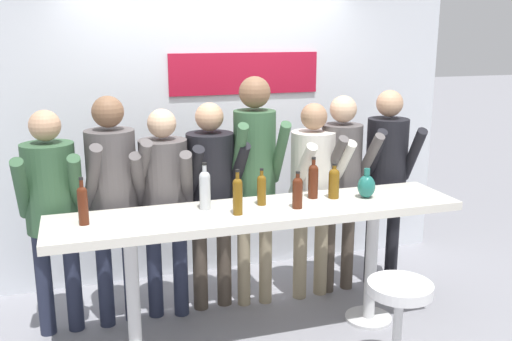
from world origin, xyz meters
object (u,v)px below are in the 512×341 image
object	(u,v)px
person_right	(313,180)
wine_bottle_6	(205,188)
person_center_left	(164,192)
person_far_left	(51,200)
wine_bottle_3	(313,179)
bar_stool	(398,313)
person_center_right	(255,165)
tasting_table	(260,227)
person_center	(211,185)
wine_bottle_2	(334,182)
person_rightmost	(387,166)
person_far_right	(342,172)
wine_bottle_1	(238,194)
wine_bottle_4	(297,191)
wine_bottle_5	(262,188)
wine_bottle_0	(83,203)
person_left	(113,187)
decorative_vase	(366,186)

from	to	relation	value
person_right	wine_bottle_6	bearing A→B (deg)	-161.39
person_center_left	person_right	bearing A→B (deg)	10.37
person_far_left	wine_bottle_3	xyz separation A→B (m)	(1.82, -0.40, 0.10)
bar_stool	person_center_right	distance (m)	1.53
bar_stool	person_center_left	bearing A→B (deg)	136.46
person_right	tasting_table	bearing A→B (deg)	-144.45
person_center_right	person_center	bearing A→B (deg)	176.25
person_far_left	wine_bottle_2	world-z (taller)	person_far_left
person_center_right	person_rightmost	bearing A→B (deg)	7.51
person_far_right	wine_bottle_1	xyz separation A→B (m)	(-1.07, -0.63, 0.08)
wine_bottle_4	wine_bottle_5	size ratio (longest dim) A/B	0.99
bar_stool	wine_bottle_2	world-z (taller)	wine_bottle_2
person_far_right	person_right	bearing A→B (deg)	-176.02
person_far_right	person_center_left	bearing A→B (deg)	177.69
wine_bottle_1	wine_bottle_4	world-z (taller)	wine_bottle_1
person_far_right	wine_bottle_5	world-z (taller)	person_far_right
person_right	wine_bottle_3	world-z (taller)	person_right
person_center_right	wine_bottle_3	bearing A→B (deg)	-45.93
person_far_left	wine_bottle_4	distance (m)	1.73
tasting_table	wine_bottle_1	bearing A→B (deg)	-157.26
person_far_right	wine_bottle_3	world-z (taller)	person_far_right
bar_stool	wine_bottle_6	distance (m)	1.51
wine_bottle_6	wine_bottle_2	bearing A→B (deg)	-1.34
person_center_right	wine_bottle_2	distance (m)	0.65
wine_bottle_2	wine_bottle_5	xyz separation A→B (m)	(-0.56, 0.00, -0.00)
person_rightmost	wine_bottle_2	distance (m)	0.88
wine_bottle_0	wine_bottle_4	xyz separation A→B (m)	(1.42, -0.09, -0.02)
person_center	wine_bottle_0	distance (m)	1.11
wine_bottle_1	wine_bottle_3	xyz separation A→B (m)	(0.63, 0.20, 0.00)
wine_bottle_3	wine_bottle_5	distance (m)	0.41
person_far_right	person_rightmost	world-z (taller)	person_rightmost
person_center	person_left	bearing A→B (deg)	179.47
person_far_right	wine_bottle_2	distance (m)	0.56
bar_stool	decorative_vase	size ratio (longest dim) A/B	2.88
wine_bottle_0	wine_bottle_3	bearing A→B (deg)	3.60
person_right	wine_bottle_6	size ratio (longest dim) A/B	4.95
person_center_right	wine_bottle_3	distance (m)	0.51
person_center_left	person_center_right	bearing A→B (deg)	10.07
person_right	wine_bottle_0	xyz separation A→B (m)	(-1.79, -0.49, 0.12)
person_center_left	person_center	size ratio (longest dim) A/B	0.98
person_center_left	wine_bottle_3	size ratio (longest dim) A/B	5.32
person_center_right	person_rightmost	world-z (taller)	person_center_right
person_right	person_far_right	size ratio (longest dim) A/B	0.97
bar_stool	wine_bottle_3	bearing A→B (deg)	107.84
person_left	wine_bottle_2	size ratio (longest dim) A/B	6.69
person_far_left	person_right	distance (m)	1.99
person_center_left	wine_bottle_5	bearing A→B (deg)	-25.42
person_far_left	person_center	distance (m)	1.17
person_far_left	bar_stool	bearing A→B (deg)	-30.13
wine_bottle_4	wine_bottle_2	bearing A→B (deg)	22.90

